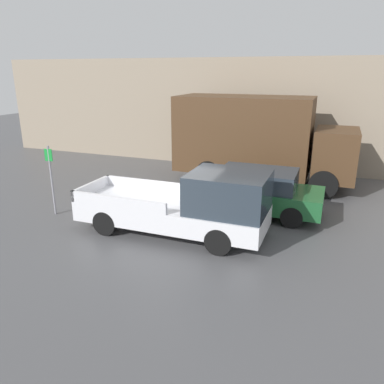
{
  "coord_description": "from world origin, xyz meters",
  "views": [
    {
      "loc": [
        4.55,
        -10.5,
        4.68
      ],
      "look_at": [
        0.48,
        0.01,
        1.01
      ],
      "focal_mm": 35.0,
      "sensor_mm": 36.0,
      "label": 1
    }
  ],
  "objects_px": {
    "pickup_truck": "(190,205)",
    "car": "(254,191)",
    "parking_sign": "(51,177)",
    "delivery_truck": "(256,138)",
    "newspaper_box": "(232,157)"
  },
  "relations": [
    {
      "from": "pickup_truck",
      "to": "car",
      "type": "relative_size",
      "value": 1.24
    },
    {
      "from": "car",
      "to": "parking_sign",
      "type": "bearing_deg",
      "value": -157.82
    },
    {
      "from": "car",
      "to": "delivery_truck",
      "type": "relative_size",
      "value": 0.62
    },
    {
      "from": "pickup_truck",
      "to": "newspaper_box",
      "type": "bearing_deg",
      "value": 96.97
    },
    {
      "from": "pickup_truck",
      "to": "parking_sign",
      "type": "xyz_separation_m",
      "value": [
        -4.92,
        -0.05,
        0.39
      ]
    },
    {
      "from": "pickup_truck",
      "to": "newspaper_box",
      "type": "height_order",
      "value": "pickup_truck"
    },
    {
      "from": "car",
      "to": "newspaper_box",
      "type": "bearing_deg",
      "value": 112.31
    },
    {
      "from": "car",
      "to": "parking_sign",
      "type": "xyz_separation_m",
      "value": [
        -6.29,
        -2.56,
        0.55
      ]
    },
    {
      "from": "pickup_truck",
      "to": "newspaper_box",
      "type": "relative_size",
      "value": 5.05
    },
    {
      "from": "pickup_truck",
      "to": "parking_sign",
      "type": "bearing_deg",
      "value": -179.37
    },
    {
      "from": "parking_sign",
      "to": "pickup_truck",
      "type": "bearing_deg",
      "value": 0.63
    },
    {
      "from": "car",
      "to": "parking_sign",
      "type": "relative_size",
      "value": 1.93
    },
    {
      "from": "parking_sign",
      "to": "newspaper_box",
      "type": "height_order",
      "value": "parking_sign"
    },
    {
      "from": "pickup_truck",
      "to": "newspaper_box",
      "type": "xyz_separation_m",
      "value": [
        -1.02,
        8.35,
        -0.38
      ]
    },
    {
      "from": "newspaper_box",
      "to": "parking_sign",
      "type": "bearing_deg",
      "value": -114.87
    }
  ]
}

